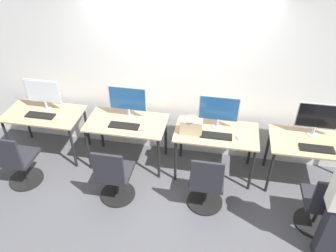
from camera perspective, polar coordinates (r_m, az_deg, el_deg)
The scene contains 22 objects.
ground_plane at distance 4.87m, azimuth -0.28°, elevation -9.43°, with size 20.00×20.00×0.00m, color #4C4C51.
wall_back at distance 4.66m, azimuth 1.44°, elevation 9.60°, with size 12.00×0.05×2.80m.
desk_far_left at distance 5.31m, azimuth -20.73°, elevation 1.36°, with size 1.15×0.64×0.74m.
monitor_far_left at distance 5.21m, azimuth -20.98°, elevation 5.43°, with size 0.55×0.15×0.49m.
keyboard_far_left at distance 5.20m, azimuth -21.35°, elevation 1.73°, with size 0.43×0.15×0.02m.
mouse_far_left at distance 5.05m, azimuth -18.40°, elevation 1.48°, with size 0.06×0.09×0.03m.
office_chair_far_left at distance 5.03m, azimuth -24.66°, elevation -5.92°, with size 0.48×0.48×0.91m.
desk_left at distance 4.81m, azimuth -7.20°, elevation -0.14°, with size 1.15×0.64×0.74m.
monitor_left at distance 4.72m, azimuth -7.03°, elevation 4.50°, with size 0.55×0.15×0.49m.
keyboard_left at distance 4.67m, azimuth -7.65°, elevation 0.05°, with size 0.43×0.15×0.02m.
mouse_left at distance 4.58m, azimuth -4.19°, elevation -0.37°, with size 0.06×0.09×0.03m.
office_chair_left at distance 4.43m, azimuth -9.33°, elevation -8.95°, with size 0.48×0.48×0.91m.
desk_right at distance 4.63m, azimuth 8.35°, elevation -1.85°, with size 1.15×0.64×0.74m.
monitor_right at distance 4.52m, azimuth 8.85°, elevation 2.76°, with size 0.55×0.15×0.49m.
keyboard_right at distance 4.49m, azimuth 8.37°, elevation -1.69°, with size 0.43×0.15×0.02m.
mouse_right at distance 4.51m, azimuth 12.17°, elevation -1.86°, with size 0.06×0.09×0.03m.
office_chair_right at distance 4.30m, azimuth 6.65°, elevation -10.28°, with size 0.48×0.48×0.91m.
desk_far_right at distance 4.81m, azimuth 23.92°, elevation -3.43°, with size 1.15×0.64×0.74m.
monitor_far_right at distance 4.75m, azimuth 24.64°, elevation 1.35°, with size 0.55×0.15×0.49m.
keyboard_far_right at distance 4.64m, azimuth 24.49°, elevation -3.61°, with size 0.43×0.15×0.02m.
office_chair_far_right at distance 4.44m, azimuth 25.15°, elevation -12.65°, with size 0.48×0.48×0.91m.
handbag at distance 4.45m, azimuth 4.05°, elevation -0.06°, with size 0.30×0.18×0.25m.
Camera 1 is at (0.64, -3.37, 3.46)m, focal length 35.00 mm.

